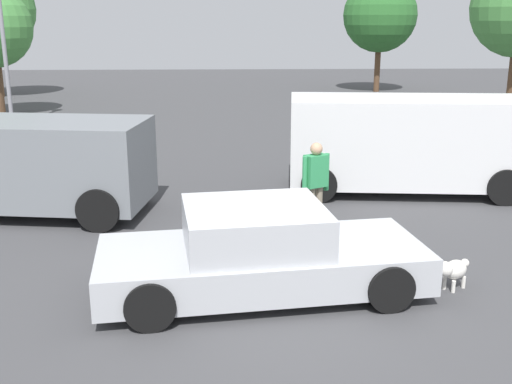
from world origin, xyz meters
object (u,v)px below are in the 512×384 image
van_white (405,141)px  suv_dark (19,162)px  sedan_foreground (260,253)px  dog (453,270)px  pedestrian (316,179)px

van_white → suv_dark: (-7.93, -1.27, -0.11)m
sedan_foreground → van_white: 6.22m
sedan_foreground → van_white: size_ratio=0.91×
dog → van_white: (0.69, 5.20, 0.83)m
van_white → sedan_foreground: bearing=62.0°
van_white → pedestrian: size_ratio=3.21×
dog → suv_dark: bearing=-65.1°
sedan_foreground → pedestrian: (1.12, 2.64, 0.38)m
suv_dark → pedestrian: (5.63, -1.25, -0.06)m
sedan_foreground → dog: size_ratio=8.38×
van_white → suv_dark: 8.03m
pedestrian → van_white: bearing=-70.9°
dog → pedestrian: size_ratio=0.35×
dog → suv_dark: suv_dark is taller
van_white → suv_dark: size_ratio=1.00×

